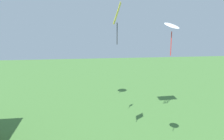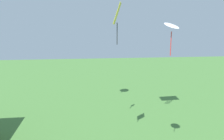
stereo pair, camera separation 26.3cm
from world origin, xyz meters
name	(u,v)px [view 1 (the left image)]	position (x,y,z in m)	size (l,w,h in m)	color
kite_yellow_diamond	(117,16)	(0.32, 9.74, 9.26)	(0.67, 1.08, 2.59)	yellow
kite_white_delta	(172,26)	(3.09, 7.76, 8.60)	(1.20, 1.18, 1.92)	white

